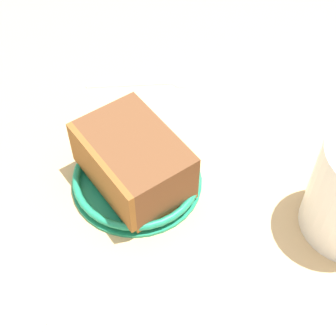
% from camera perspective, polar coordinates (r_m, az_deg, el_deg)
% --- Properties ---
extents(ground_plane, '(1.20, 1.20, 0.03)m').
position_cam_1_polar(ground_plane, '(0.53, 3.20, -1.82)').
color(ground_plane, tan).
extents(small_plate, '(0.13, 0.13, 0.01)m').
position_cam_1_polar(small_plate, '(0.51, -3.54, -1.12)').
color(small_plate, '#1E8C66').
rests_on(small_plate, ground_plane).
extents(cake_slice, '(0.11, 0.13, 0.06)m').
position_cam_1_polar(cake_slice, '(0.49, -3.97, 0.80)').
color(cake_slice, brown).
rests_on(cake_slice, small_plate).
extents(teaspoon, '(0.09, 0.11, 0.01)m').
position_cam_1_polar(teaspoon, '(0.62, -0.36, 9.82)').
color(teaspoon, silver).
rests_on(teaspoon, ground_plane).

